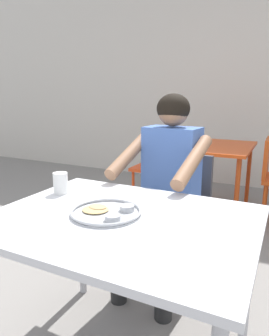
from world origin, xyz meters
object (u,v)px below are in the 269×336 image
thali_tray (107,212)px  chair_foreground (177,203)px  table_background_red (213,153)px  diner_foreground (165,176)px  chair_red_left (160,162)px  table_foreground (122,233)px  drinking_cup (61,182)px

thali_tray → chair_foreground: (0.02, 0.90, -0.25)m
chair_foreground → table_background_red: 1.26m
diner_foreground → chair_red_left: 1.57m
thali_tray → chair_foreground: 0.93m
chair_red_left → thali_tray: bearing=-74.2°
table_foreground → drinking_cup: size_ratio=9.97×
table_foreground → drinking_cup: (-0.43, 0.14, 0.13)m
diner_foreground → table_background_red: (-0.03, 1.46, -0.10)m
thali_tray → diner_foreground: bearing=89.6°
diner_foreground → chair_red_left: diner_foreground is taller
chair_red_left → table_foreground: bearing=-72.4°
thali_tray → table_foreground: bearing=2.6°
chair_foreground → diner_foreground: (-0.01, -0.22, 0.25)m
table_foreground → table_background_red: 2.14m
table_foreground → diner_foreground: diner_foreground is taller
chair_foreground → table_background_red: (-0.04, 1.25, 0.14)m
chair_foreground → chair_red_left: bearing=116.9°
table_foreground → chair_foreground: (-0.05, 0.89, -0.16)m
table_foreground → diner_foreground: (-0.07, 0.68, 0.08)m
table_background_red → chair_red_left: size_ratio=1.10×
table_foreground → drinking_cup: bearing=162.4°
drinking_cup → diner_foreground: (0.37, 0.54, -0.05)m
thali_tray → chair_red_left: chair_red_left is taller
table_background_red → chair_red_left: chair_red_left is taller
thali_tray → table_background_red: bearing=90.7°
table_foreground → table_background_red: (-0.10, 2.14, -0.02)m
diner_foreground → chair_red_left: size_ratio=1.43×
table_background_red → table_foreground: bearing=-87.4°
chair_foreground → diner_foreground: bearing=-93.3°
thali_tray → drinking_cup: size_ratio=2.79×
drinking_cup → diner_foreground: diner_foreground is taller
diner_foreground → chair_red_left: (-0.60, 1.43, -0.24)m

